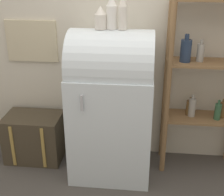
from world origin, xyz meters
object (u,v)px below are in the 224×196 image
at_px(suitcase_trunk, 35,137).
at_px(vase_left, 101,18).
at_px(vase_center, 111,12).
at_px(vase_right, 123,13).
at_px(refrigerator, 112,103).

relative_size(suitcase_trunk, vase_left, 3.00).
xyz_separation_m(vase_center, vase_right, (0.10, -0.02, 0.00)).
relative_size(refrigerator, vase_left, 7.36).
bearing_deg(vase_center, vase_left, -170.93).
distance_m(refrigerator, vase_left, 0.77).
bearing_deg(vase_center, suitcase_trunk, 174.13).
bearing_deg(suitcase_trunk, vase_right, -6.24).
relative_size(refrigerator, suitcase_trunk, 2.45).
bearing_deg(vase_left, suitcase_trunk, 172.34).
xyz_separation_m(refrigerator, vase_right, (0.09, -0.00, 0.81)).
bearing_deg(refrigerator, vase_center, 101.50).
bearing_deg(vase_right, vase_left, 179.41).
relative_size(vase_left, vase_right, 0.65).
bearing_deg(suitcase_trunk, vase_center, -5.87).
bearing_deg(vase_left, refrigerator, -0.02).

